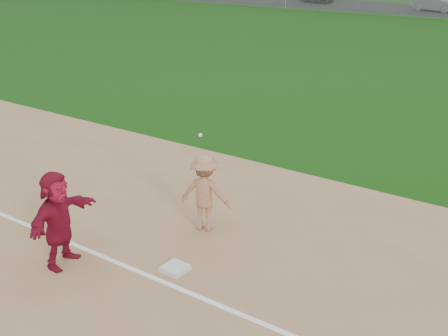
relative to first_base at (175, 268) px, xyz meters
The scene contains 6 objects.
ground 0.49m from the first_base, 123.98° to the left, with size 160.00×160.00×0.00m, color #123F0C.
foul_line 0.48m from the first_base, 124.02° to the right, with size 60.00×0.10×0.01m, color white.
first_base is the anchor object (origin of this frame).
base_runner 2.23m from the first_base, 152.41° to the right, with size 1.65×0.53×1.78m, color maroon.
car_mid 46.20m from the first_base, 100.13° to the left, with size 1.51×4.33×1.43m, color slate.
first_base_play 1.83m from the first_base, 107.82° to the left, with size 1.16×0.90×2.20m.
Camera 1 is at (5.88, -6.93, 5.38)m, focal length 45.00 mm.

